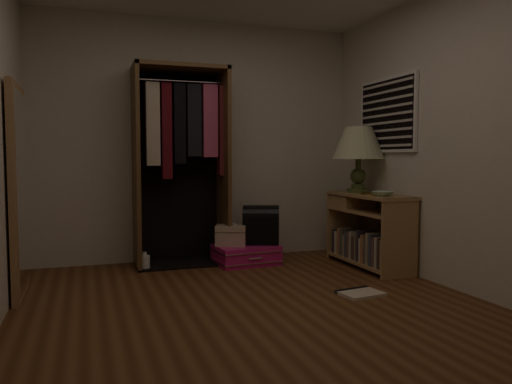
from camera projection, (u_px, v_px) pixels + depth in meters
ground at (259, 309)px, 3.67m from camera, size 4.00×4.00×0.00m
room_walls at (267, 105)px, 3.63m from camera, size 3.52×4.02×2.60m
console_bookshelf at (367, 228)px, 5.12m from camera, size 0.42×1.12×0.75m
open_wardrobe at (183, 148)px, 5.19m from camera, size 0.98×0.50×2.05m
floor_mirror at (19, 191)px, 4.00m from camera, size 0.06×0.80×1.70m
pink_suitcase at (246, 254)px, 5.25m from camera, size 0.70×0.53×0.20m
train_case at (231, 235)px, 5.21m from camera, size 0.38×0.32×0.23m
black_bag at (261, 224)px, 5.31m from camera, size 0.44×0.37×0.42m
table_lamp at (358, 145)px, 5.25m from camera, size 0.66×0.66×0.69m
brass_tray at (374, 194)px, 5.00m from camera, size 0.31×0.31×0.02m
ceramic_bowl at (383, 194)px, 4.75m from camera, size 0.26×0.26×0.05m
white_jug at (145, 262)px, 4.96m from camera, size 0.12×0.12×0.18m
floor_book at (359, 293)px, 4.07m from camera, size 0.37×0.31×0.03m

